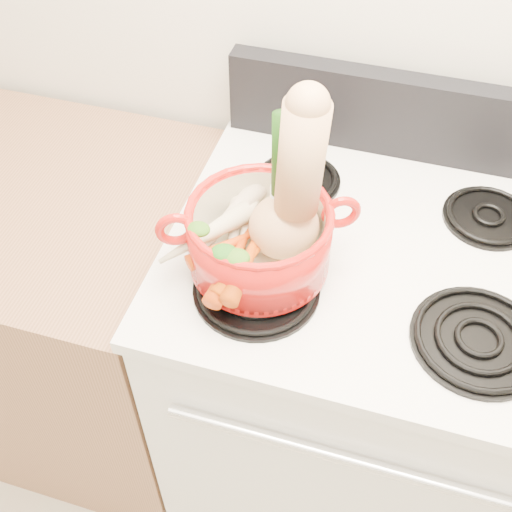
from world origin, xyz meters
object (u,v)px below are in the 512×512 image
(dutch_oven, at_px, (259,238))
(squash, at_px, (286,182))
(stove_body, at_px, (350,385))
(leek, at_px, (282,183))

(dutch_oven, relative_size, squash, 0.80)
(stove_body, distance_m, dutch_oven, 0.61)
(stove_body, relative_size, dutch_oven, 3.70)
(squash, relative_size, leek, 1.13)
(stove_body, bearing_deg, dutch_oven, -151.66)
(stove_body, xyz_separation_m, squash, (-0.16, -0.09, 0.69))
(squash, bearing_deg, stove_body, 5.86)
(stove_body, height_order, squash, squash)
(squash, bearing_deg, leek, 99.20)
(stove_body, height_order, dutch_oven, dutch_oven)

